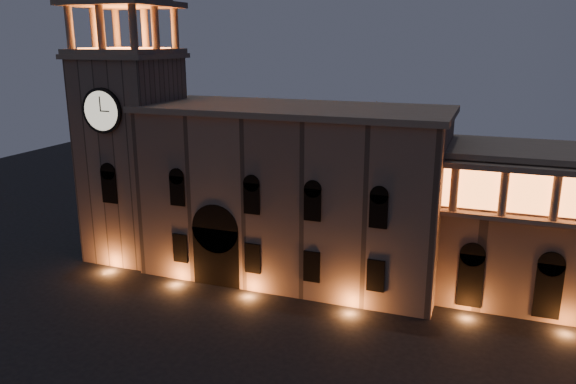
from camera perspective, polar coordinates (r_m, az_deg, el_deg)
The scene contains 2 objects.
government_building at distance 57.58m, azimuth 0.46°, elevation -0.03°, with size 30.80×12.80×17.60m.
clock_tower at distance 64.41m, azimuth -15.50°, elevation 4.44°, with size 9.80×9.80×32.40m.
Camera 1 is at (16.66, -30.39, 23.80)m, focal length 35.00 mm.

